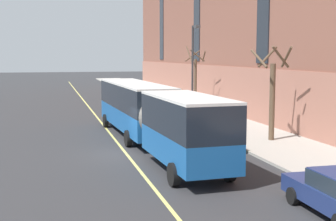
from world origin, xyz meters
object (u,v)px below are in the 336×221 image
object	(u,v)px
parked_car_green_3	(135,97)
street_tree_far_uptown	(195,78)
parked_car_black_6	(125,92)
street_tree_mid_block	(272,91)
parked_car_green_2	(213,135)
street_lamp	(193,64)
parked_car_navy_4	(164,111)
city_bus	(150,112)

from	to	relation	value
parked_car_green_3	street_tree_far_uptown	size ratio (longest dim) A/B	0.73
parked_car_black_6	street_tree_mid_block	world-z (taller)	street_tree_mid_block
parked_car_green_3	parked_car_black_6	size ratio (longest dim) A/B	0.99
parked_car_green_2	street_lamp	xyz separation A→B (m)	(1.91, 10.02, 3.97)
parked_car_green_3	street_tree_far_uptown	bearing A→B (deg)	-65.11
parked_car_navy_4	street_tree_far_uptown	bearing A→B (deg)	47.67
street_tree_far_uptown	parked_car_green_2	bearing A→B (deg)	-104.14
parked_car_green_3	street_lamp	size ratio (longest dim) A/B	0.59
city_bus	street_tree_mid_block	xyz separation A→B (m)	(7.67, -0.55, 1.13)
street_tree_mid_block	street_lamp	distance (m)	9.67
parked_car_green_2	street_tree_far_uptown	size ratio (longest dim) A/B	0.77
parked_car_navy_4	parked_car_black_6	size ratio (longest dim) A/B	1.00
parked_car_green_2	street_lamp	distance (m)	10.95
parked_car_green_2	parked_car_black_6	bearing A→B (deg)	89.78
parked_car_green_3	street_tree_mid_block	distance (m)	25.13
street_tree_mid_block	city_bus	bearing A→B (deg)	175.93
parked_car_green_3	parked_car_navy_4	xyz separation A→B (m)	(0.01, -13.55, 0.00)
street_tree_far_uptown	parked_car_navy_4	bearing A→B (deg)	-132.33
street_tree_mid_block	street_lamp	bearing A→B (deg)	103.40
city_bus	street_tree_mid_block	world-z (taller)	street_tree_mid_block
parked_car_navy_4	street_tree_far_uptown	size ratio (longest dim) A/B	0.73
street_tree_far_uptown	street_lamp	world-z (taller)	street_lamp
street_tree_mid_block	parked_car_black_6	bearing A→B (deg)	97.04
parked_car_black_6	street_tree_mid_block	xyz separation A→B (m)	(3.99, -32.33, 2.43)
city_bus	parked_car_green_2	distance (m)	3.99
parked_car_black_6	street_lamp	xyz separation A→B (m)	(1.78, -23.04, 3.97)
city_bus	parked_car_green_3	world-z (taller)	city_bus
parked_car_green_2	street_lamp	bearing A→B (deg)	79.22
parked_car_navy_4	street_tree_far_uptown	xyz separation A→B (m)	(4.16, 4.56, 2.46)
city_bus	street_lamp	distance (m)	10.65
parked_car_green_3	street_lamp	distance (m)	16.00
parked_car_green_3	street_tree_mid_block	bearing A→B (deg)	-80.43
parked_car_navy_4	street_tree_mid_block	xyz separation A→B (m)	(4.15, -11.12, 2.43)
parked_car_black_6	street_tree_far_uptown	xyz separation A→B (m)	(4.01, -16.64, 2.46)
parked_car_green_2	street_tree_mid_block	size ratio (longest dim) A/B	0.80
parked_car_navy_4	parked_car_black_6	bearing A→B (deg)	89.59
parked_car_green_2	parked_car_green_3	bearing A→B (deg)	90.08
parked_car_black_6	street_tree_mid_block	bearing A→B (deg)	-82.96
parked_car_green_2	parked_car_black_6	distance (m)	33.06
city_bus	street_lamp	xyz separation A→B (m)	(5.45, 8.75, 2.67)
street_lamp	street_tree_mid_block	bearing A→B (deg)	-76.60
street_lamp	parked_car_black_6	bearing A→B (deg)	94.42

